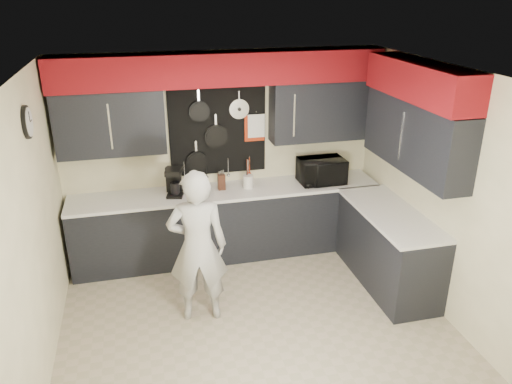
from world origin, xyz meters
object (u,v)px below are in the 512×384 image
object	(u,v)px
knife_block	(221,182)
person	(198,247)
coffee_maker	(174,181)
microwave	(321,171)
utensil_crock	(248,181)

from	to	relation	value
knife_block	person	size ratio (longest dim) A/B	0.12
person	coffee_maker	bearing A→B (deg)	-78.03
microwave	person	bearing A→B (deg)	-147.04
knife_block	coffee_maker	xyz separation A→B (m)	(-0.59, -0.04, 0.08)
microwave	person	distance (m)	2.16
knife_block	coffee_maker	distance (m)	0.59
utensil_crock	coffee_maker	xyz separation A→B (m)	(-0.92, -0.01, 0.10)
microwave	knife_block	xyz separation A→B (m)	(-1.30, 0.08, -0.06)
utensil_crock	person	distance (m)	1.50
microwave	coffee_maker	distance (m)	1.89
knife_block	utensil_crock	xyz separation A→B (m)	(0.34, -0.03, -0.02)
coffee_maker	microwave	bearing A→B (deg)	12.82
microwave	coffee_maker	bearing A→B (deg)	177.98
coffee_maker	person	distance (m)	1.26
knife_block	utensil_crock	world-z (taller)	knife_block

